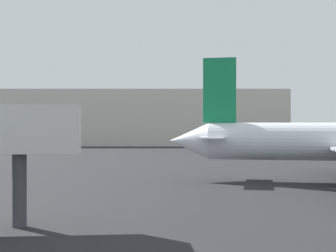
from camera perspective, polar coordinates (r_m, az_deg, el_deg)
name	(u,v)px	position (r m, az deg, el deg)	size (l,w,h in m)	color
terminal_building	(108,118)	(135.77, -6.82, 0.86)	(90.11, 26.16, 13.91)	beige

